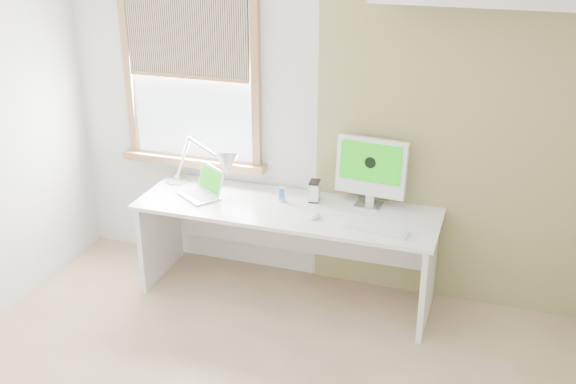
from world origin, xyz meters
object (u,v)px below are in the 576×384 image
at_px(desk_lamp, 217,166).
at_px(external_drive, 314,191).
at_px(desk, 289,228).
at_px(laptop, 204,189).
at_px(imac, 371,168).

distance_m(desk_lamp, external_drive, 0.76).
height_order(desk, external_drive, external_drive).
xyz_separation_m(laptop, external_drive, (0.81, 0.17, 0.02)).
height_order(desk, laptop, laptop).
relative_size(external_drive, imac, 0.29).
xyz_separation_m(desk_lamp, external_drive, (0.75, 0.06, -0.13)).
bearing_deg(desk, imac, 17.32).
relative_size(desk, external_drive, 14.52).
xyz_separation_m(desk, imac, (0.56, 0.17, 0.48)).
distance_m(desk_lamp, imac, 1.16).
bearing_deg(imac, desk, -162.68).
height_order(desk, desk_lamp, desk_lamp).
distance_m(laptop, external_drive, 0.83).
bearing_deg(desk_lamp, external_drive, 4.53).
bearing_deg(laptop, desk, 4.75).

